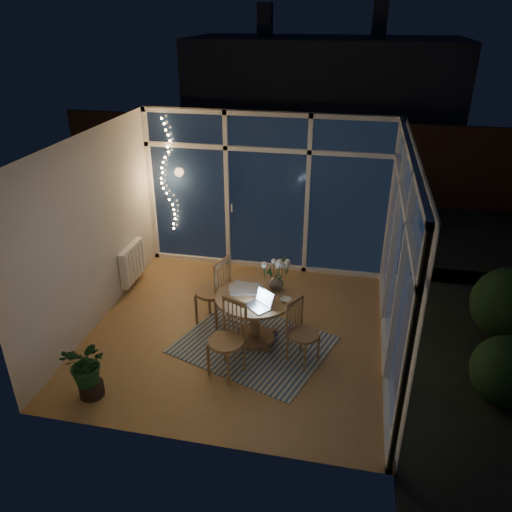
% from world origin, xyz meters
% --- Properties ---
extents(floor, '(4.00, 4.00, 0.00)m').
position_xyz_m(floor, '(0.00, 0.00, 0.00)').
color(floor, olive).
rests_on(floor, ground).
extents(ceiling, '(4.00, 4.00, 0.00)m').
position_xyz_m(ceiling, '(0.00, 0.00, 2.60)').
color(ceiling, silver).
rests_on(ceiling, wall_back).
extents(wall_back, '(4.00, 0.04, 2.60)m').
position_xyz_m(wall_back, '(0.00, 2.00, 1.30)').
color(wall_back, silver).
rests_on(wall_back, floor).
extents(wall_front, '(4.00, 0.04, 2.60)m').
position_xyz_m(wall_front, '(0.00, -2.00, 1.30)').
color(wall_front, silver).
rests_on(wall_front, floor).
extents(wall_left, '(0.04, 4.00, 2.60)m').
position_xyz_m(wall_left, '(-2.00, 0.00, 1.30)').
color(wall_left, silver).
rests_on(wall_left, floor).
extents(wall_right, '(0.04, 4.00, 2.60)m').
position_xyz_m(wall_right, '(2.00, 0.00, 1.30)').
color(wall_right, silver).
rests_on(wall_right, floor).
extents(window_wall_back, '(4.00, 0.10, 2.60)m').
position_xyz_m(window_wall_back, '(0.00, 1.96, 1.30)').
color(window_wall_back, white).
rests_on(window_wall_back, floor).
extents(window_wall_right, '(0.10, 4.00, 2.60)m').
position_xyz_m(window_wall_right, '(1.96, 0.00, 1.30)').
color(window_wall_right, white).
rests_on(window_wall_right, floor).
extents(radiator, '(0.10, 0.70, 0.58)m').
position_xyz_m(radiator, '(-1.94, 0.90, 0.40)').
color(radiator, white).
rests_on(radiator, wall_left).
extents(fairy_lights, '(0.24, 0.10, 1.85)m').
position_xyz_m(fairy_lights, '(-1.65, 1.88, 1.52)').
color(fairy_lights, '#FFB666').
rests_on(fairy_lights, window_wall_back).
extents(garden_patio, '(12.00, 6.00, 0.10)m').
position_xyz_m(garden_patio, '(0.50, 5.00, -0.06)').
color(garden_patio, black).
rests_on(garden_patio, ground).
extents(garden_fence, '(11.00, 0.08, 1.80)m').
position_xyz_m(garden_fence, '(0.00, 5.50, 0.90)').
color(garden_fence, '#341C13').
rests_on(garden_fence, ground).
extents(neighbour_roof, '(7.00, 3.00, 2.20)m').
position_xyz_m(neighbour_roof, '(0.30, 8.50, 2.20)').
color(neighbour_roof, '#30323A').
rests_on(neighbour_roof, ground).
extents(garden_shrubs, '(0.90, 0.90, 0.90)m').
position_xyz_m(garden_shrubs, '(-0.80, 3.40, 0.45)').
color(garden_shrubs, black).
rests_on(garden_shrubs, ground).
extents(rug, '(2.22, 2.00, 0.01)m').
position_xyz_m(rug, '(0.25, -0.27, 0.01)').
color(rug, beige).
rests_on(rug, floor).
extents(dining_table, '(1.29, 1.29, 0.69)m').
position_xyz_m(dining_table, '(0.25, -0.17, 0.35)').
color(dining_table, olive).
rests_on(dining_table, floor).
extents(chair_left, '(0.60, 0.60, 1.03)m').
position_xyz_m(chair_left, '(-0.42, 0.15, 0.52)').
color(chair_left, olive).
rests_on(chair_left, floor).
extents(chair_right, '(0.55, 0.55, 0.86)m').
position_xyz_m(chair_right, '(0.92, -0.47, 0.43)').
color(chair_right, olive).
rests_on(chair_right, floor).
extents(chair_front, '(0.60, 0.60, 0.97)m').
position_xyz_m(chair_front, '(0.05, -0.88, 0.49)').
color(chair_front, olive).
rests_on(chair_front, floor).
extents(laptop, '(0.41, 0.40, 0.22)m').
position_xyz_m(laptop, '(0.34, -0.42, 0.80)').
color(laptop, '#B8B8BD').
rests_on(laptop, dining_table).
extents(flower_vase, '(0.26, 0.26, 0.21)m').
position_xyz_m(flower_vase, '(0.48, 0.06, 0.80)').
color(flower_vase, silver).
rests_on(flower_vase, dining_table).
extents(bowl, '(0.19, 0.19, 0.04)m').
position_xyz_m(bowl, '(0.65, -0.21, 0.71)').
color(bowl, white).
rests_on(bowl, dining_table).
extents(newspapers, '(0.43, 0.34, 0.01)m').
position_xyz_m(newspapers, '(0.08, -0.04, 0.70)').
color(newspapers, '#BCB9B3').
rests_on(newspapers, dining_table).
extents(phone, '(0.12, 0.09, 0.01)m').
position_xyz_m(phone, '(0.32, -0.27, 0.70)').
color(phone, black).
rests_on(phone, dining_table).
extents(potted_plant, '(0.64, 0.59, 0.76)m').
position_xyz_m(potted_plant, '(-1.37, -1.56, 0.38)').
color(potted_plant, '#184320').
rests_on(potted_plant, floor).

